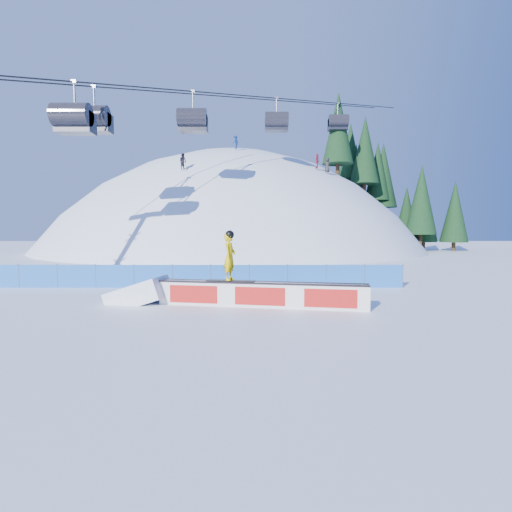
{
  "coord_description": "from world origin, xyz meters",
  "views": [
    {
      "loc": [
        3.36,
        -16.13,
        3.1
      ],
      "look_at": [
        3.36,
        1.14,
        1.9
      ],
      "focal_mm": 28.0,
      "sensor_mm": 36.0,
      "label": 1
    }
  ],
  "objects": [
    {
      "name": "rail_box",
      "position": [
        3.55,
        -0.55,
        0.49
      ],
      "size": [
        8.27,
        2.06,
        1.0
      ],
      "rotation": [
        0.0,
        0.0,
        -0.18
      ],
      "color": "white",
      "rests_on": "ground"
    },
    {
      "name": "snow_ramp",
      "position": [
        -1.55,
        0.37,
        0.0
      ],
      "size": [
        2.73,
        1.98,
        1.56
      ],
      "primitive_type": null,
      "rotation": [
        0.0,
        -0.31,
        -0.18
      ],
      "color": "white",
      "rests_on": "ground"
    },
    {
      "name": "distant_skiers",
      "position": [
        3.77,
        30.15,
        11.42
      ],
      "size": [
        16.82,
        8.5,
        5.19
      ],
      "color": "black",
      "rests_on": "ground"
    },
    {
      "name": "snowboarder",
      "position": [
        2.31,
        -0.33,
        1.99
      ],
      "size": [
        1.97,
        0.78,
        2.02
      ],
      "rotation": [
        0.0,
        0.0,
        1.31
      ],
      "color": "black",
      "rests_on": "rail_box"
    },
    {
      "name": "ground",
      "position": [
        0.0,
        0.0,
        0.0
      ],
      "size": [
        160.0,
        160.0,
        0.0
      ],
      "primitive_type": "plane",
      "color": "white",
      "rests_on": "ground"
    },
    {
      "name": "snow_hill",
      "position": [
        0.0,
        42.0,
        -18.0
      ],
      "size": [
        64.0,
        64.0,
        64.0
      ],
      "color": "white",
      "rests_on": "ground"
    },
    {
      "name": "treeline",
      "position": [
        21.44,
        40.98,
        10.45
      ],
      "size": [
        19.24,
        12.54,
        19.28
      ],
      "color": "#362415",
      "rests_on": "ground"
    },
    {
      "name": "safety_fence",
      "position": [
        0.0,
        4.5,
        0.6
      ],
      "size": [
        22.05,
        0.05,
        1.3
      ],
      "color": "blue",
      "rests_on": "ground"
    },
    {
      "name": "chairlift",
      "position": [
        4.74,
        27.49,
        16.89
      ],
      "size": [
        40.8,
        41.7,
        22.0
      ],
      "color": "#8F959C",
      "rests_on": "ground"
    }
  ]
}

